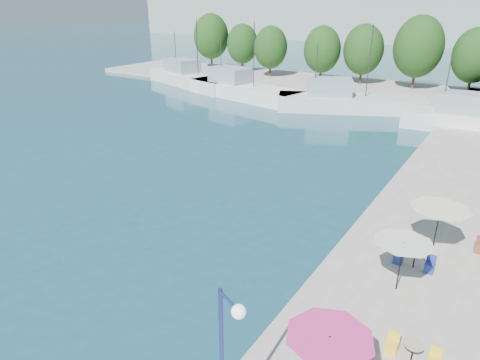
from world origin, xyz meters
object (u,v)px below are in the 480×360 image
Objects in this scene: trawler_01 at (190,79)px; street_lamp at (228,344)px; trawler_03 at (346,102)px; trawler_02 at (241,90)px; umbrella_pink at (329,343)px; umbrella_white at (403,248)px; umbrella_cream at (440,213)px; trawler_04 at (477,121)px.

trawler_01 is 59.18m from street_lamp.
trawler_03 reaches higher than street_lamp.
trawler_03 is at bearing 12.66° from trawler_02.
trawler_02 is 48.19m from umbrella_pink.
umbrella_white is 4.15m from umbrella_cream.
trawler_02 is at bearing 3.39° from trawler_01.
trawler_02 is 1.06× the size of trawler_03.
trawler_03 is 6.07× the size of umbrella_cream.
umbrella_pink is (-0.40, -37.86, 1.46)m from trawler_04.
umbrella_pink is 3.80m from street_lamp.
trawler_03 is 41.65m from umbrella_pink.
umbrella_pink is 6.62m from umbrella_white.
trawler_04 reaches higher than umbrella_white.
trawler_03 is at bearing 12.62° from trawler_01.
trawler_01 reaches higher than umbrella_white.
umbrella_pink is at bearing -27.90° from trawler_01.
umbrella_pink is at bearing -95.67° from trawler_03.
umbrella_pink is (28.35, -38.94, 1.46)m from trawler_02.
umbrella_white is 9.99m from street_lamp.
trawler_03 is at bearing 127.91° from street_lamp.
trawler_02 is 1.20× the size of trawler_04.
trawler_04 is at bearing 91.91° from umbrella_cream.
umbrella_white is (40.41, -35.48, 1.64)m from trawler_01.
trawler_01 and trawler_03 have the same top height.
street_lamp reaches higher than umbrella_pink.
trawler_04 is 41.06m from street_lamp.
umbrella_white is (0.18, -31.26, 1.64)m from trawler_04.
trawler_03 is at bearing 109.21° from umbrella_pink.
trawler_03 is 32.37m from umbrella_cream.
umbrella_white is at bearing -36.97° from trawler_02.
umbrella_white is (14.27, -32.71, 1.64)m from trawler_03.
trawler_04 reaches higher than street_lamp.
trawler_01 is 1.09× the size of trawler_03.
umbrella_cream is (1.30, 10.68, 0.25)m from umbrella_pink.
umbrella_pink is at bearing -96.95° from umbrella_cream.
umbrella_cream is (0.73, 4.08, 0.07)m from umbrella_white.
trawler_04 reaches higher than umbrella_pink.
trawler_02 is 6.54× the size of umbrella_pink.
trawler_04 is at bearing 90.33° from umbrella_white.
umbrella_cream is at bearing -32.40° from trawler_02.
trawler_04 is 27.25m from umbrella_cream.
trawler_01 is at bearing 167.27° from trawler_04.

